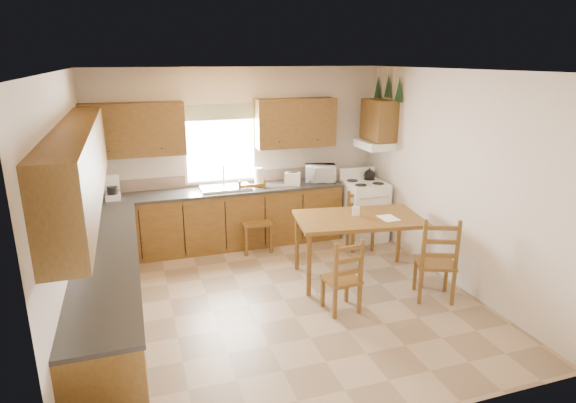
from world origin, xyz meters
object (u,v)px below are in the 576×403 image
object	(u,v)px
microwave	(320,173)
chair_far_left	(255,217)
dining_table	(358,248)
chair_near_right	(436,258)
chair_near_left	(342,274)
chair_far_right	(360,221)
stove	(364,211)

from	to	relation	value
microwave	chair_far_left	distance (m)	1.31
microwave	dining_table	world-z (taller)	microwave
dining_table	chair_near_right	world-z (taller)	chair_near_right
dining_table	chair_near_left	distance (m)	0.91
microwave	chair_far_right	world-z (taller)	microwave
stove	microwave	bearing A→B (deg)	151.40
chair_near_left	chair_near_right	size ratio (longest dim) A/B	0.86
microwave	chair_far_left	bearing A→B (deg)	-146.45
dining_table	chair_far_left	size ratio (longest dim) A/B	1.51
dining_table	chair_near_left	xyz separation A→B (m)	(-0.56, -0.72, 0.02)
microwave	chair_far_right	xyz separation A→B (m)	(0.37, -0.74, -0.62)
stove	microwave	distance (m)	0.93
chair_near_right	stove	bearing A→B (deg)	-70.00
microwave	chair_near_right	world-z (taller)	microwave
stove	microwave	size ratio (longest dim) A/B	2.06
chair_near_right	chair_far_left	xyz separation A→B (m)	(-1.67, 2.15, 0.00)
stove	chair_near_right	distance (m)	2.11
chair_near_left	chair_near_right	world-z (taller)	chair_near_right
stove	chair_far_right	world-z (taller)	stove
stove	chair_near_right	xyz separation A→B (m)	(-0.11, -2.10, 0.07)
chair_near_left	chair_far_right	bearing A→B (deg)	-127.14
chair_near_right	chair_far_left	world-z (taller)	chair_far_left
chair_near_right	chair_far_right	bearing A→B (deg)	-62.33
dining_table	chair_far_left	bearing A→B (deg)	136.16
stove	dining_table	distance (m)	1.51
microwave	chair_near_right	size ratio (longest dim) A/B	0.42
dining_table	microwave	bearing A→B (deg)	94.29
chair_far_left	chair_far_right	xyz separation A→B (m)	(1.54, -0.43, -0.09)
dining_table	chair_far_left	world-z (taller)	chair_far_left
stove	chair_near_left	size ratio (longest dim) A/B	1.02
chair_near_left	chair_near_right	distance (m)	1.20
stove	chair_far_right	bearing A→B (deg)	-122.33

